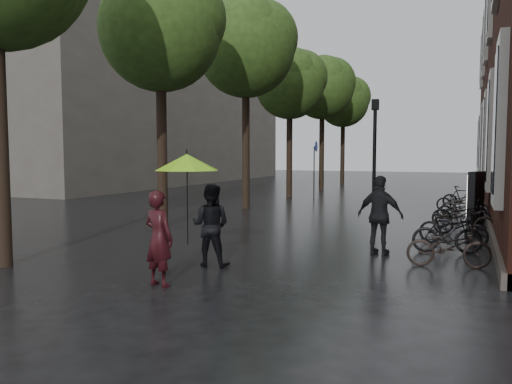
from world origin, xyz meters
The scene contains 11 objects.
ground centered at (0.00, 0.00, 0.00)m, with size 120.00×120.00×0.00m, color black.
bg_building centered at (-22.00, 28.00, 7.00)m, with size 16.00×30.00×14.00m, color #47423D.
street_trees centered at (-3.99, 15.91, 6.34)m, with size 4.33×34.03×8.91m.
person_burgundy centered at (-0.17, 0.98, 0.85)m, with size 0.62×0.41×1.70m, color black.
person_black centered at (-0.07, 2.73, 0.86)m, with size 0.83×0.65×1.71m, color black.
lime_umbrella centered at (-0.04, 1.77, 2.18)m, with size 1.23×1.23×1.80m.
pedestrian_walking centered at (2.99, 5.24, 0.92)m, with size 1.08×0.45×1.84m, color black.
parked_bicycles centered at (4.60, 10.41, 0.45)m, with size 1.99×12.62×0.97m.
ad_lightbox centered at (5.08, 12.15, 0.87)m, with size 0.27×1.15×1.73m.
lamp_post centered at (2.10, 9.49, 2.44)m, with size 0.21×0.21×4.02m.
cycle_sign centered at (-2.59, 18.90, 1.97)m, with size 0.16×0.54×2.98m.
Camera 1 is at (4.84, -6.35, 2.34)m, focal length 35.00 mm.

